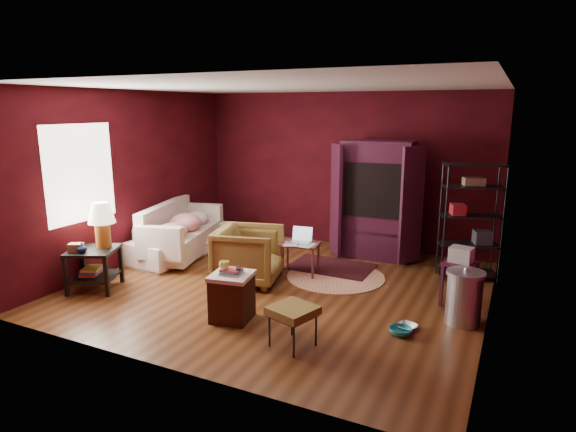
% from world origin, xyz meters
% --- Properties ---
extents(room, '(5.54, 5.04, 2.84)m').
position_xyz_m(room, '(-0.04, -0.01, 1.40)').
color(room, brown).
rests_on(room, ground).
extents(sofa, '(0.70, 2.07, 0.80)m').
position_xyz_m(sofa, '(-2.23, 0.60, 0.40)').
color(sofa, beige).
rests_on(sofa, ground).
extents(armchair, '(1.02, 1.06, 0.91)m').
position_xyz_m(armchair, '(-0.52, -0.05, 0.46)').
color(armchair, black).
rests_on(armchair, ground).
extents(pet_bowl_steel, '(0.24, 0.13, 0.23)m').
position_xyz_m(pet_bowl_steel, '(1.93, -0.60, 0.12)').
color(pet_bowl_steel, silver).
rests_on(pet_bowl_steel, ground).
extents(pet_bowl_turquoise, '(0.26, 0.10, 0.26)m').
position_xyz_m(pet_bowl_turquoise, '(1.89, -0.77, 0.13)').
color(pet_bowl_turquoise, teal).
rests_on(pet_bowl_turquoise, ground).
extents(vase, '(0.18, 0.19, 0.14)m').
position_xyz_m(vase, '(-2.32, -1.44, 0.66)').
color(vase, '#0C163C').
rests_on(vase, side_table).
extents(mug, '(0.15, 0.13, 0.12)m').
position_xyz_m(mug, '(-0.11, -1.30, 0.71)').
color(mug, '#FDFC7B').
rests_on(mug, hamper).
extents(side_table, '(0.83, 0.83, 1.23)m').
position_xyz_m(side_table, '(-2.30, -1.17, 0.74)').
color(side_table, black).
rests_on(side_table, ground).
extents(sofa_cushions, '(1.25, 2.11, 0.83)m').
position_xyz_m(sofa_cushions, '(-2.25, 0.56, 0.41)').
color(sofa_cushions, beige).
rests_on(sofa_cushions, sofa).
extents(hamper, '(0.55, 0.55, 0.67)m').
position_xyz_m(hamper, '(-0.05, -1.26, 0.30)').
color(hamper, '#431E0F').
rests_on(hamper, ground).
extents(footstool, '(0.55, 0.55, 0.45)m').
position_xyz_m(footstool, '(0.90, -1.55, 0.39)').
color(footstool, black).
rests_on(footstool, ground).
extents(rug_round, '(1.91, 1.91, 0.01)m').
position_xyz_m(rug_round, '(0.56, 0.71, 0.01)').
color(rug_round, beige).
rests_on(rug_round, ground).
extents(rug_oriental, '(1.32, 0.89, 0.01)m').
position_xyz_m(rug_oriental, '(0.35, 1.09, 0.02)').
color(rug_oriental, '#4C141B').
rests_on(rug_oriental, ground).
extents(laptop_desk, '(0.63, 0.52, 0.72)m').
position_xyz_m(laptop_desk, '(0.01, 0.59, 0.45)').
color(laptop_desk, brown).
rests_on(laptop_desk, ground).
extents(tv_armoire, '(1.57, 0.87, 1.99)m').
position_xyz_m(tv_armoire, '(0.80, 1.96, 1.04)').
color(tv_armoire, '#47142B').
rests_on(tv_armoire, ground).
extents(wire_shelving, '(0.92, 0.64, 1.74)m').
position_xyz_m(wire_shelving, '(2.36, 1.51, 0.95)').
color(wire_shelving, '#212528').
rests_on(wire_shelving, ground).
extents(small_stand, '(0.46, 0.46, 0.78)m').
position_xyz_m(small_stand, '(2.37, 0.41, 0.58)').
color(small_stand, '#47142B').
rests_on(small_stand, ground).
extents(trash_can, '(0.59, 0.59, 0.70)m').
position_xyz_m(trash_can, '(2.49, -0.15, 0.33)').
color(trash_can, silver).
rests_on(trash_can, ground).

